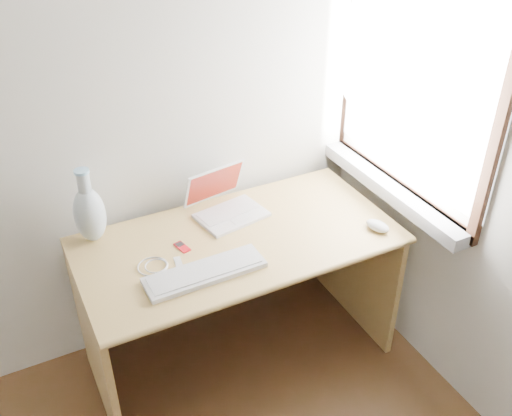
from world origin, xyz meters
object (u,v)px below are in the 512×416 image
desk (231,265)px  laptop (228,204)px  external_keyboard (205,272)px  vase (89,213)px

desk → laptop: (0.04, 0.12, 0.25)m
external_keyboard → vase: vase is taller
external_keyboard → vase: bearing=126.9°
vase → external_keyboard: bearing=-52.3°
desk → vase: (-0.54, 0.18, 0.34)m
laptop → vase: (-0.59, 0.07, 0.09)m
desk → vase: 0.67m
laptop → external_keyboard: 0.44m
laptop → vase: size_ratio=0.97×
laptop → vase: bearing=163.7°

